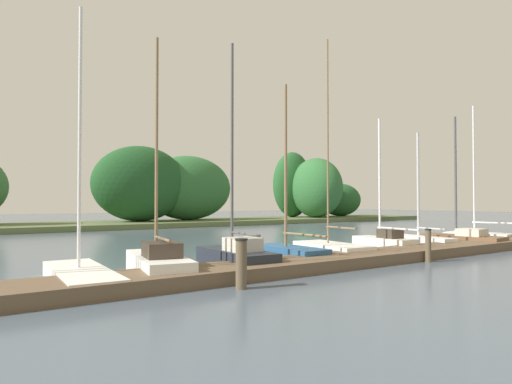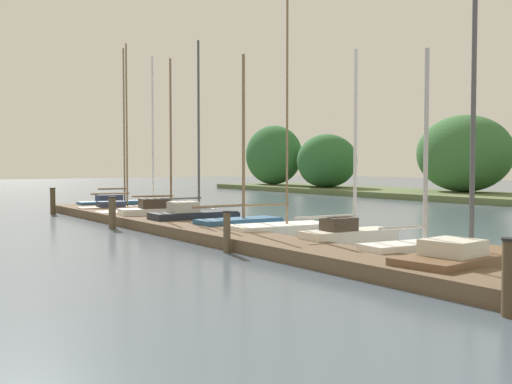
% 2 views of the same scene
% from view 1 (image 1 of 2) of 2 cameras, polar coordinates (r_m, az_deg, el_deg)
% --- Properties ---
extents(dock_pier, '(26.84, 1.80, 0.35)m').
position_cam_1_polar(dock_pier, '(13.99, 9.15, -8.89)').
color(dock_pier, brown).
rests_on(dock_pier, ground).
extents(far_shore, '(68.66, 8.35, 7.24)m').
position_cam_1_polar(far_shore, '(36.32, -19.68, -0.05)').
color(far_shore, '#56663D').
rests_on(far_shore, ground).
extents(sailboat_2, '(1.41, 4.53, 7.00)m').
position_cam_1_polar(sailboat_2, '(11.99, -21.88, -9.68)').
color(sailboat_2, white).
rests_on(sailboat_2, ground).
extents(sailboat_3, '(1.76, 3.95, 6.59)m').
position_cam_1_polar(sailboat_3, '(12.38, -12.65, -8.82)').
color(sailboat_3, white).
rests_on(sailboat_3, ground).
extents(sailboat_4, '(1.27, 3.47, 6.91)m').
position_cam_1_polar(sailboat_4, '(13.45, -2.82, -8.19)').
color(sailboat_4, '#232833').
rests_on(sailboat_4, ground).
extents(sailboat_5, '(1.11, 3.47, 6.10)m').
position_cam_1_polar(sailboat_5, '(15.24, 4.08, -7.57)').
color(sailboat_5, '#285684').
rests_on(sailboat_5, ground).
extents(sailboat_6, '(1.66, 3.57, 8.20)m').
position_cam_1_polar(sailboat_6, '(16.84, 9.50, -7.13)').
color(sailboat_6, white).
rests_on(sailboat_6, ground).
extents(sailboat_7, '(1.13, 3.38, 5.51)m').
position_cam_1_polar(sailboat_7, '(19.07, 16.03, -6.13)').
color(sailboat_7, silver).
rests_on(sailboat_7, ground).
extents(sailboat_8, '(1.21, 3.29, 5.14)m').
position_cam_1_polar(sailboat_8, '(21.07, 20.45, -5.77)').
color(sailboat_8, white).
rests_on(sailboat_8, ground).
extents(sailboat_9, '(1.74, 3.84, 5.96)m').
position_cam_1_polar(sailboat_9, '(22.23, 24.86, -5.47)').
color(sailboat_9, brown).
rests_on(sailboat_9, ground).
extents(sailboat_10, '(1.91, 3.45, 6.95)m').
position_cam_1_polar(sailboat_10, '(25.12, 26.60, -5.05)').
color(sailboat_10, white).
rests_on(sailboat_10, ground).
extents(mooring_piling_1, '(0.30, 0.30, 1.18)m').
position_cam_1_polar(mooring_piling_1, '(10.42, -1.92, -9.23)').
color(mooring_piling_1, brown).
rests_on(mooring_piling_1, ground).
extents(mooring_piling_2, '(0.22, 0.22, 1.12)m').
position_cam_1_polar(mooring_piling_2, '(16.03, 21.38, -6.43)').
color(mooring_piling_2, brown).
rests_on(mooring_piling_2, ground).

